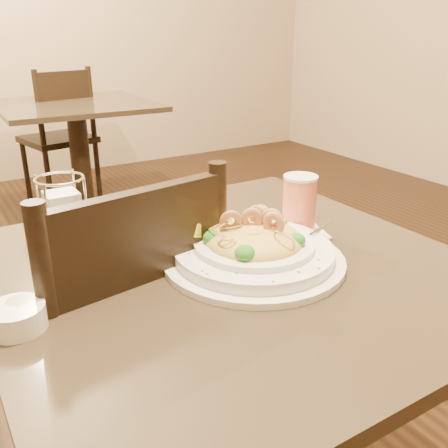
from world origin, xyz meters
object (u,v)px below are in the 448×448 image
bread_basket (130,228)px  butter_ramekin (16,318)px  background_table (79,140)px  side_plate (217,227)px  drink_glass (299,205)px  napkin_caddy (64,219)px  dining_chair_near (119,354)px  main_table (229,362)px  pasta_bowl (253,248)px  dining_chair_far (60,133)px

bread_basket → butter_ramekin: size_ratio=2.63×
background_table → side_plate: size_ratio=5.90×
drink_glass → butter_ramekin: bearing=-173.2°
drink_glass → napkin_caddy: bearing=158.6°
dining_chair_near → bread_basket: size_ratio=3.93×
main_table → dining_chair_near: bearing=140.3°
dining_chair_near → side_plate: dining_chair_near is taller
pasta_bowl → napkin_caddy: 0.40m
main_table → dining_chair_far: 2.71m
main_table → dining_chair_near: size_ratio=0.97×
main_table → butter_ramekin: butter_ramekin is taller
dining_chair_far → bread_basket: (-0.46, -2.45, 0.26)m
dining_chair_far → pasta_bowl: (-0.31, -2.70, 0.27)m
dining_chair_far → drink_glass: size_ratio=6.31×
background_table → side_plate: 2.24m
main_table → drink_glass: size_ratio=6.11×
main_table → dining_chair_near: dining_chair_near is taller
main_table → side_plate: (0.08, 0.17, 0.24)m
drink_glass → pasta_bowl: bearing=-156.4°
bread_basket → dining_chair_far: bearing=79.3°
dining_chair_near → dining_chair_far: same height
bread_basket → butter_ramekin: (-0.29, -0.25, -0.00)m
bread_basket → dining_chair_near: bearing=-134.1°
dining_chair_far → drink_glass: dining_chair_far is taller
butter_ramekin → dining_chair_far: bearing=74.5°
main_table → background_table: 2.41m
drink_glass → main_table: bearing=-165.1°
drink_glass → background_table: bearing=86.0°
butter_ramekin → side_plate: bearing=21.5°
drink_glass → napkin_caddy: napkin_caddy is taller
dining_chair_near → bread_basket: 0.28m
background_table → drink_glass: 2.34m
pasta_bowl → main_table: bearing=157.2°
drink_glass → dining_chair_near: bearing=166.6°
napkin_caddy → main_table: bearing=-44.4°
dining_chair_far → bread_basket: bearing=67.9°
main_table → drink_glass: drink_glass is taller
dining_chair_near → napkin_caddy: bearing=-64.0°
dining_chair_near → pasta_bowl: (0.23, -0.18, 0.27)m
dining_chair_far → dining_chair_near: bearing=66.6°
main_table → bread_basket: size_ratio=3.80×
background_table → dining_chair_near: bearing=-104.5°
pasta_bowl → side_plate: 0.20m
dining_chair_far → drink_glass: bearing=75.8°
main_table → pasta_bowl: bearing=-22.8°
drink_glass → butter_ramekin: (-0.62, -0.07, -0.05)m
dining_chair_far → napkin_caddy: dining_chair_far is taller
dining_chair_near → dining_chair_far: size_ratio=1.00×
pasta_bowl → drink_glass: size_ratio=2.70×
dining_chair_near → pasta_bowl: bearing=134.3°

